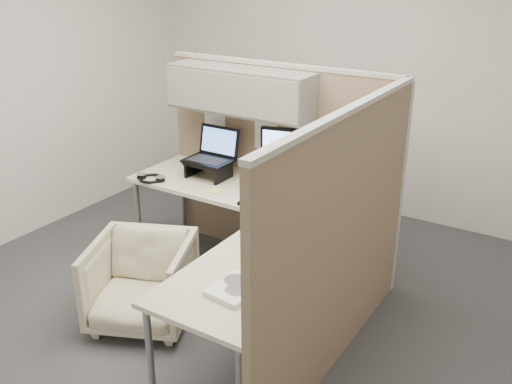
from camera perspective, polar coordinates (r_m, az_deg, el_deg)
The scene contains 20 objects.
ground at distance 4.23m, azimuth -3.02°, elevation -11.54°, with size 4.50×4.50×0.00m, color #313236.
partition_back at distance 4.50m, azimuth 0.53°, elevation 6.12°, with size 2.00×0.36×1.63m.
partition_right at distance 3.38m, azimuth 8.66°, elevation -5.00°, with size 0.07×2.03×1.63m.
desk at distance 3.92m, azimuth -0.66°, elevation -2.86°, with size 2.00×1.98×0.73m.
office_chair at distance 4.00m, azimuth -11.40°, elevation -8.45°, with size 0.65×0.61×0.67m, color beige.
monitor_left at distance 4.27m, azimuth 3.31°, elevation 3.85°, with size 0.44×0.20×0.47m.
monitor_right at distance 3.92m, azimuth 8.63°, elevation 1.91°, with size 0.34×0.33×0.47m.
laptop_station at distance 4.56m, azimuth -4.54°, elevation 3.34°, with size 0.37×0.31×0.38m.
keyboard at distance 4.00m, azimuth 1.66°, elevation -1.47°, with size 0.48×0.16×0.02m, color black.
mouse at distance 3.88m, azimuth 5.31°, elevation -2.25°, with size 0.11×0.07×0.04m, color black.
travel_mug at distance 4.14m, azimuth 6.81°, elevation 0.29°, with size 0.08×0.08×0.16m.
soda_can_green at distance 3.74m, azimuth 8.76°, elevation -2.72°, with size 0.07×0.07×0.12m, color #1E3FA5.
soda_can_silver at distance 4.02m, azimuth 7.74°, elevation -0.81°, with size 0.07×0.07×0.12m, color #1E3FA5.
sticky_note_d at distance 4.30m, azimuth -0.14°, elevation 0.20°, with size 0.08×0.08×0.01m, color #ECED3E.
sticky_note_a at distance 4.29m, azimuth -4.12°, elevation 0.08°, with size 0.08×0.08×0.01m, color #ECED3E.
sticky_note_c at distance 4.60m, azimuth -3.40°, elevation 1.66°, with size 0.08×0.08×0.01m, color #ECED3E.
sticky_note_b at distance 4.12m, azimuth -1.07°, elevation -0.85°, with size 0.08×0.08×0.01m, color #ECED3E.
headphones at distance 4.58m, azimuth -10.47°, elevation 1.37°, with size 0.24×0.23×0.04m.
paper_stack at distance 3.05m, azimuth -2.00°, elevation -9.62°, with size 0.25×0.30×0.03m.
desk_clock at distance 3.34m, azimuth 3.41°, elevation -6.07°, with size 0.06×0.09×0.08m.
Camera 1 is at (2.06, -2.84, 2.36)m, focal length 40.00 mm.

